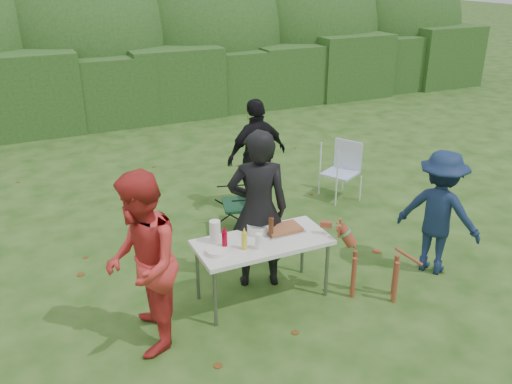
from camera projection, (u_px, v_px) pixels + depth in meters
name	position (u px, v px, depth m)	size (l,w,h in m)	color
ground	(239.00, 293.00, 6.35)	(80.00, 80.00, 0.00)	#1E4211
hedge_row	(104.00, 87.00, 12.69)	(22.00, 1.40, 1.70)	#23471C
shrub_backdrop	(89.00, 46.00, 13.73)	(20.00, 2.60, 3.20)	#3D6628
folding_table	(263.00, 245.00, 6.01)	(1.50, 0.70, 0.74)	silver
person_cook	(258.00, 210.00, 6.20)	(0.70, 0.46, 1.92)	black
person_red_jacket	(142.00, 265.00, 5.15)	(0.90, 0.70, 1.86)	red
person_black_puffy	(257.00, 156.00, 8.20)	(1.02, 0.43, 1.75)	black
child	(439.00, 213.00, 6.55)	(1.01, 0.58, 1.57)	#122343
dog	(376.00, 262.00, 6.14)	(0.93, 0.37, 0.89)	brown
camping_chair	(242.00, 200.00, 7.60)	(0.61, 0.61, 0.98)	#133823
lawn_chair	(341.00, 171.00, 8.74)	(0.55, 0.55, 0.93)	#5D7ED7
food_tray	(283.00, 230.00, 6.19)	(0.45, 0.30, 0.02)	#B7B7BA
focaccia_bread	(283.00, 228.00, 6.18)	(0.40, 0.26, 0.04)	#A35F38
mustard_bottle	(244.00, 241.00, 5.78)	(0.06, 0.06, 0.20)	gold
ketchup_bottle	(225.00, 241.00, 5.76)	(0.06, 0.06, 0.22)	#9F001B
beer_bottle	(271.00, 228.00, 6.01)	(0.06, 0.06, 0.24)	#47230F
paper_towel_roll	(215.00, 232.00, 5.90)	(0.12, 0.12, 0.26)	white
cup_stack	(259.00, 241.00, 5.78)	(0.08, 0.08, 0.18)	white
pasta_bowl	(258.00, 229.00, 6.15)	(0.26, 0.26, 0.10)	silver
plate_stack	(217.00, 251.00, 5.72)	(0.24, 0.24, 0.05)	white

